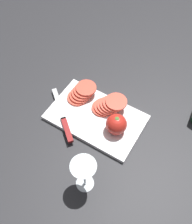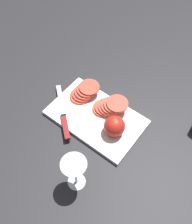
{
  "view_description": "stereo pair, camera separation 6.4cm",
  "coord_description": "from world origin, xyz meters",
  "px_view_note": "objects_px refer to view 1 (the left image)",
  "views": [
    {
      "loc": [
        0.29,
        -0.47,
        0.9
      ],
      "look_at": [
        -0.01,
        0.03,
        0.05
      ],
      "focal_mm": 42.0,
      "sensor_mm": 36.0,
      "label": 1
    },
    {
      "loc": [
        0.34,
        -0.43,
        0.9
      ],
      "look_at": [
        -0.01,
        0.03,
        0.05
      ],
      "focal_mm": 42.0,
      "sensor_mm": 36.0,
      "label": 2
    }
  ],
  "objects_px": {
    "wine_glass": "(84,172)",
    "knife": "(65,125)",
    "tomato_slice_stack_near": "(82,93)",
    "tomato_slice_stack_far": "(109,105)",
    "whole_tomato": "(116,124)"
  },
  "relations": [
    {
      "from": "wine_glass",
      "to": "knife",
      "type": "xyz_separation_m",
      "value": [
        -0.19,
        0.15,
        -0.08
      ]
    },
    {
      "from": "wine_glass",
      "to": "tomato_slice_stack_near",
      "type": "xyz_separation_m",
      "value": [
        -0.21,
        0.31,
        -0.07
      ]
    },
    {
      "from": "wine_glass",
      "to": "tomato_slice_stack_far",
      "type": "distance_m",
      "value": 0.33
    },
    {
      "from": "whole_tomato",
      "to": "tomato_slice_stack_near",
      "type": "relative_size",
      "value": 0.65
    },
    {
      "from": "whole_tomato",
      "to": "tomato_slice_stack_near",
      "type": "xyz_separation_m",
      "value": [
        -0.2,
        0.07,
        -0.02
      ]
    },
    {
      "from": "tomato_slice_stack_far",
      "to": "tomato_slice_stack_near",
      "type": "bearing_deg",
      "value": -178.64
    },
    {
      "from": "tomato_slice_stack_near",
      "to": "tomato_slice_stack_far",
      "type": "height_order",
      "value": "tomato_slice_stack_far"
    },
    {
      "from": "tomato_slice_stack_far",
      "to": "whole_tomato",
      "type": "bearing_deg",
      "value": -45.45
    },
    {
      "from": "tomato_slice_stack_near",
      "to": "tomato_slice_stack_far",
      "type": "bearing_deg",
      "value": 1.36
    },
    {
      "from": "tomato_slice_stack_near",
      "to": "tomato_slice_stack_far",
      "type": "xyz_separation_m",
      "value": [
        0.13,
        0.0,
        0.0
      ]
    },
    {
      "from": "knife",
      "to": "tomato_slice_stack_far",
      "type": "bearing_deg",
      "value": -83.87
    },
    {
      "from": "whole_tomato",
      "to": "knife",
      "type": "xyz_separation_m",
      "value": [
        -0.18,
        -0.09,
        -0.03
      ]
    },
    {
      "from": "wine_glass",
      "to": "tomato_slice_stack_near",
      "type": "relative_size",
      "value": 1.25
    },
    {
      "from": "tomato_slice_stack_near",
      "to": "tomato_slice_stack_far",
      "type": "relative_size",
      "value": 0.94
    },
    {
      "from": "knife",
      "to": "tomato_slice_stack_near",
      "type": "distance_m",
      "value": 0.16
    }
  ]
}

